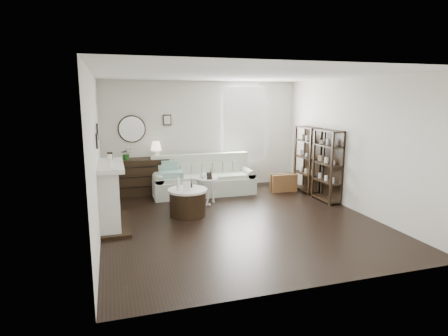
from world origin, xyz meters
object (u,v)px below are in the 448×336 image
object	(u,v)px
dresser	(141,176)
drum_table	(188,202)
pedestal_table	(207,180)
sofa	(203,181)

from	to	relation	value
dresser	drum_table	distance (m)	2.10
drum_table	dresser	bearing A→B (deg)	110.38
drum_table	pedestal_table	bearing A→B (deg)	49.82
sofa	drum_table	xyz separation A→B (m)	(-0.69, -1.57, -0.04)
sofa	pedestal_table	world-z (taller)	sofa
sofa	dresser	size ratio (longest dim) A/B	1.87
sofa	pedestal_table	xyz separation A→B (m)	(-0.13, -0.90, 0.22)
sofa	drum_table	bearing A→B (deg)	-113.84
dresser	pedestal_table	world-z (taller)	dresser
dresser	pedestal_table	distance (m)	1.84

